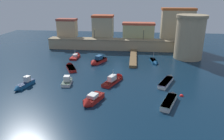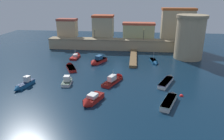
% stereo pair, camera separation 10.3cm
% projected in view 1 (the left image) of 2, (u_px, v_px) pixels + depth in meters
% --- Properties ---
extents(ground_plane, '(107.83, 107.83, 0.00)m').
position_uv_depth(ground_plane, '(113.00, 70.00, 49.10)').
color(ground_plane, '#0C2338').
extents(quay_wall, '(45.44, 4.03, 3.41)m').
position_uv_depth(quay_wall, '(119.00, 44.00, 67.07)').
color(quay_wall, tan).
rests_on(quay_wall, ground).
extents(old_town_backdrop, '(44.51, 5.01, 9.64)m').
position_uv_depth(old_town_backdrop, '(133.00, 26.00, 68.51)').
color(old_town_backdrop, tan).
rests_on(old_town_backdrop, ground).
extents(fortress_tower, '(8.05, 8.05, 11.75)m').
position_uv_depth(fortress_tower, '(190.00, 37.00, 56.51)').
color(fortress_tower, tan).
rests_on(fortress_tower, ground).
extents(pier_dock, '(1.79, 15.96, 0.70)m').
position_uv_depth(pier_dock, '(133.00, 58.00, 57.86)').
color(pier_dock, brown).
rests_on(pier_dock, ground).
extents(quay_lamp_0, '(0.32, 0.32, 3.07)m').
position_uv_depth(quay_lamp_0, '(94.00, 32.00, 66.62)').
color(quay_lamp_0, black).
rests_on(quay_lamp_0, quay_wall).
extents(quay_lamp_1, '(0.32, 0.32, 3.35)m').
position_uv_depth(quay_lamp_1, '(144.00, 32.00, 64.97)').
color(quay_lamp_1, black).
rests_on(quay_lamp_1, quay_wall).
extents(moored_boat_0, '(2.05, 4.40, 2.12)m').
position_uv_depth(moored_boat_0, '(68.00, 80.00, 42.01)').
color(moored_boat_0, white).
rests_on(moored_boat_0, ground).
extents(moored_boat_1, '(4.10, 5.93, 1.57)m').
position_uv_depth(moored_boat_1, '(70.00, 67.00, 50.36)').
color(moored_boat_1, red).
rests_on(moored_boat_1, ground).
extents(moored_boat_2, '(3.45, 5.38, 1.82)m').
position_uv_depth(moored_boat_2, '(91.00, 100.00, 34.17)').
color(moored_boat_2, red).
rests_on(moored_boat_2, ground).
extents(moored_boat_3, '(2.13, 5.21, 3.23)m').
position_uv_depth(moored_boat_3, '(76.00, 56.00, 59.06)').
color(moored_boat_3, red).
rests_on(moored_boat_3, ground).
extents(moored_boat_4, '(4.17, 6.45, 2.33)m').
position_uv_depth(moored_boat_4, '(97.00, 61.00, 53.99)').
color(moored_boat_4, red).
rests_on(moored_boat_4, ground).
extents(moored_boat_5, '(4.38, 7.22, 3.24)m').
position_uv_depth(moored_boat_5, '(115.00, 79.00, 42.77)').
color(moored_boat_5, red).
rests_on(moored_boat_5, ground).
extents(moored_boat_6, '(3.83, 6.96, 1.37)m').
position_uv_depth(moored_boat_6, '(170.00, 100.00, 34.36)').
color(moored_boat_6, silver).
rests_on(moored_boat_6, ground).
extents(moored_boat_7, '(2.12, 5.67, 2.97)m').
position_uv_depth(moored_boat_7, '(154.00, 62.00, 54.45)').
color(moored_boat_7, '#195689').
rests_on(moored_boat_7, ground).
extents(moored_boat_8, '(2.26, 5.45, 2.30)m').
position_uv_depth(moored_boat_8, '(24.00, 84.00, 39.95)').
color(moored_boat_8, '#195689').
rests_on(moored_boat_8, ground).
extents(moored_boat_9, '(4.24, 7.20, 1.38)m').
position_uv_depth(moored_boat_9, '(167.00, 81.00, 42.14)').
color(moored_boat_9, white).
rests_on(moored_boat_9, ground).
extents(mooring_buoy_0, '(0.67, 0.67, 0.67)m').
position_uv_depth(mooring_buoy_0, '(181.00, 96.00, 36.63)').
color(mooring_buoy_0, red).
rests_on(mooring_buoy_0, ground).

